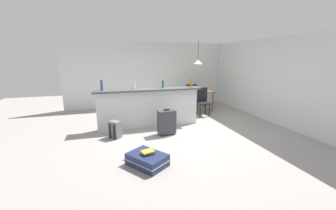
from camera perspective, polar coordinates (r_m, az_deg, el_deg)
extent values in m
cube|color=gray|center=(5.84, 1.83, -6.70)|extent=(13.00, 13.00, 0.05)
cube|color=silver|center=(8.48, -4.61, 8.22)|extent=(6.60, 0.10, 2.50)
cube|color=silver|center=(7.34, 24.53, 6.40)|extent=(0.10, 6.00, 2.50)
cube|color=silver|center=(5.89, -5.18, -1.07)|extent=(2.80, 0.20, 1.03)
cube|color=#4C4C51|center=(5.78, -5.29, 4.15)|extent=(2.96, 0.40, 0.05)
cylinder|color=#284C89|center=(5.73, -17.63, 5.14)|extent=(0.06, 0.06, 0.27)
cylinder|color=silver|center=(5.71, -9.23, 5.22)|extent=(0.06, 0.06, 0.21)
cylinder|color=#2D6B38|center=(5.96, -1.39, 5.75)|extent=(0.06, 0.06, 0.22)
cylinder|color=#9E661E|center=(6.13, 6.36, 6.03)|extent=(0.07, 0.07, 0.25)
cube|color=brown|center=(7.68, 7.74, 3.68)|extent=(1.10, 0.80, 0.04)
cylinder|color=brown|center=(7.26, 5.21, 0.23)|extent=(0.06, 0.06, 0.70)
cylinder|color=brown|center=(7.66, 12.04, 0.68)|extent=(0.06, 0.06, 0.70)
cylinder|color=brown|center=(7.88, 3.40, 1.27)|extent=(0.06, 0.06, 0.70)
cylinder|color=brown|center=(8.25, 9.82, 1.64)|extent=(0.06, 0.06, 0.70)
cube|color=black|center=(7.12, 9.56, 0.52)|extent=(0.43, 0.43, 0.04)
cube|color=black|center=(7.23, 9.11, 2.83)|extent=(0.40, 0.06, 0.48)
cylinder|color=black|center=(6.97, 8.75, -1.62)|extent=(0.04, 0.04, 0.41)
cylinder|color=black|center=(7.08, 11.17, -1.47)|extent=(0.04, 0.04, 0.41)
cylinder|color=black|center=(7.26, 7.86, -1.01)|extent=(0.04, 0.04, 0.41)
cylinder|color=black|center=(7.37, 10.19, -0.88)|extent=(0.04, 0.04, 0.41)
cube|color=black|center=(8.32, 6.16, 2.40)|extent=(0.48, 0.48, 0.04)
cube|color=black|center=(8.10, 6.41, 3.98)|extent=(0.40, 0.13, 0.48)
cylinder|color=black|center=(8.54, 7.02, 1.12)|extent=(0.04, 0.04, 0.41)
cylinder|color=black|center=(8.49, 4.89, 1.10)|extent=(0.04, 0.04, 0.41)
cylinder|color=black|center=(8.23, 7.40, 0.66)|extent=(0.04, 0.04, 0.41)
cylinder|color=black|center=(8.18, 5.20, 0.64)|extent=(0.04, 0.04, 0.41)
cylinder|color=black|center=(7.52, 8.22, 14.51)|extent=(0.01, 0.01, 0.67)
cone|color=white|center=(7.52, 8.13, 11.56)|extent=(0.34, 0.34, 0.14)
sphere|color=white|center=(7.52, 8.11, 10.95)|extent=(0.07, 0.07, 0.07)
cube|color=#1E284C|center=(3.96, -5.65, -14.58)|extent=(0.79, 0.83, 0.22)
cube|color=gray|center=(3.96, -5.65, -14.58)|extent=(0.80, 0.85, 0.02)
cube|color=#2D2D33|center=(4.22, -9.80, -12.86)|extent=(0.23, 0.22, 0.02)
cube|color=#38383D|center=(5.32, -0.38, -4.63)|extent=(0.45, 0.27, 0.60)
cylinder|color=black|center=(5.48, 1.52, -7.42)|extent=(0.06, 0.03, 0.06)
cylinder|color=black|center=(5.36, -2.30, -7.89)|extent=(0.06, 0.03, 0.06)
cube|color=#232328|center=(5.23, -0.38, -1.29)|extent=(0.14, 0.05, 0.04)
cube|color=slate|center=(5.30, -14.24, -6.47)|extent=(0.32, 0.33, 0.42)
cube|color=#515155|center=(5.40, -13.38, -6.90)|extent=(0.19, 0.20, 0.19)
cube|color=black|center=(5.20, -14.44, -7.13)|extent=(0.04, 0.04, 0.36)
cube|color=black|center=(5.29, -15.53, -6.83)|extent=(0.04, 0.04, 0.36)
cube|color=#334C99|center=(3.94, -5.24, -12.67)|extent=(0.24, 0.18, 0.03)
cube|color=gold|center=(3.89, -5.53, -12.54)|extent=(0.26, 0.21, 0.03)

